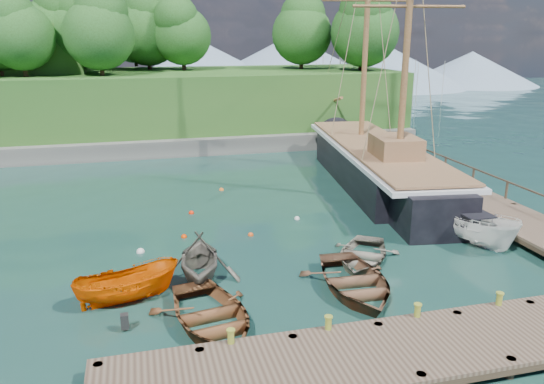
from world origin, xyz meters
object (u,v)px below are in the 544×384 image
at_px(rowboat_1, 200,278).
at_px(rowboat_3, 362,262).
at_px(rowboat_2, 354,291).
at_px(cabin_boat_white, 471,243).
at_px(motorboat_orange, 129,301).
at_px(rowboat_0, 211,327).
at_px(schooner, 377,168).

xyz_separation_m(rowboat_1, rowboat_3, (6.79, -0.19, 0.00)).
relative_size(rowboat_2, cabin_boat_white, 1.03).
relative_size(rowboat_2, motorboat_orange, 1.30).
xyz_separation_m(rowboat_0, rowboat_3, (6.87, 3.52, 0.00)).
bearing_deg(rowboat_3, rowboat_1, -148.12).
bearing_deg(rowboat_1, rowboat_0, -83.13).
distance_m(rowboat_1, motorboat_orange, 3.00).
bearing_deg(rowboat_2, rowboat_0, -165.04).
bearing_deg(rowboat_2, cabin_boat_white, 26.74).
bearing_deg(motorboat_orange, rowboat_0, -144.71).
relative_size(rowboat_1, rowboat_3, 0.93).
xyz_separation_m(rowboat_0, rowboat_1, (0.09, 3.70, 0.00)).
height_order(rowboat_0, rowboat_3, rowboat_0).
relative_size(rowboat_3, motorboat_orange, 1.08).
bearing_deg(schooner, rowboat_3, -110.37).
relative_size(rowboat_0, rowboat_3, 1.20).
relative_size(rowboat_1, schooner, 0.14).
height_order(rowboat_3, cabin_boat_white, cabin_boat_white).
xyz_separation_m(rowboat_0, cabin_boat_white, (12.62, 4.22, 0.00)).
relative_size(rowboat_1, cabin_boat_white, 0.79).
bearing_deg(rowboat_2, rowboat_3, 63.82).
bearing_deg(rowboat_1, rowboat_2, -16.95).
bearing_deg(rowboat_3, rowboat_2, -86.02).
xyz_separation_m(rowboat_0, schooner, (12.65, 14.42, 1.07)).
distance_m(rowboat_1, cabin_boat_white, 12.54).
bearing_deg(rowboat_0, rowboat_2, 1.81).
xyz_separation_m(rowboat_1, cabin_boat_white, (12.53, 0.51, 0.00)).
bearing_deg(schooner, rowboat_2, -110.65).
distance_m(rowboat_1, rowboat_2, 6.02).
bearing_deg(motorboat_orange, rowboat_1, -76.86).
relative_size(cabin_boat_white, schooner, 0.18).
bearing_deg(cabin_boat_white, schooner, 74.08).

